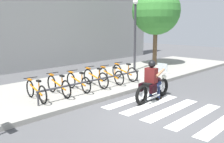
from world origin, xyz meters
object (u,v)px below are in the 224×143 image
at_px(bicycle_0, 36,91).
at_px(street_lamp, 135,29).
at_px(bicycle_1, 59,86).
at_px(bicycle_2, 78,82).
at_px(bicycle_3, 95,78).
at_px(bike_rack, 97,80).
at_px(rider, 152,77).
at_px(tree_near_rack, 156,11).
at_px(motorcycle, 153,87).
at_px(bicycle_4, 111,75).
at_px(bicycle_5, 124,72).

relative_size(bicycle_0, street_lamp, 0.41).
xyz_separation_m(bicycle_1, bicycle_2, (0.89, 0.00, -0.01)).
height_order(bicycle_3, bike_rack, bicycle_3).
bearing_deg(bicycle_0, bike_rack, -13.93).
bearing_deg(bicycle_1, bicycle_2, 0.03).
height_order(rider, bicycle_1, rider).
xyz_separation_m(bicycle_2, tree_near_rack, (7.45, 1.65, 2.97)).
bearing_deg(motorcycle, rider, -178.13).
relative_size(bicycle_1, bike_rack, 0.34).
height_order(bicycle_3, bicycle_4, bicycle_3).
bearing_deg(rider, street_lamp, 45.95).
height_order(rider, bicycle_0, rider).
xyz_separation_m(rider, tree_near_rack, (6.10, 4.12, 2.63)).
bearing_deg(bicycle_0, street_lamp, 10.47).
distance_m(bicycle_5, street_lamp, 3.22).
height_order(bicycle_1, street_lamp, street_lamp).
height_order(bicycle_0, street_lamp, street_lamp).
bearing_deg(bicycle_3, motorcycle, -77.90).
height_order(bicycle_4, street_lamp, street_lamp).
relative_size(bicycle_0, bicycle_2, 0.96).
relative_size(bicycle_2, tree_near_rack, 0.34).
distance_m(bicycle_2, bicycle_4, 1.79).
height_order(bike_rack, tree_near_rack, tree_near_rack).
height_order(motorcycle, bicycle_3, motorcycle).
bearing_deg(bicycle_2, tree_near_rack, 12.47).
distance_m(bicycle_1, bicycle_3, 1.79).
distance_m(bicycle_1, bicycle_5, 3.58).
distance_m(motorcycle, street_lamp, 5.49).
relative_size(bicycle_5, street_lamp, 0.42).
xyz_separation_m(rider, street_lamp, (3.60, 3.72, 1.60)).
distance_m(bicycle_0, tree_near_rack, 9.84).
height_order(rider, street_lamp, street_lamp).
height_order(rider, bicycle_4, rider).
distance_m(motorcycle, rider, 0.38).
relative_size(motorcycle, bike_rack, 0.42).
height_order(bicycle_5, street_lamp, street_lamp).
xyz_separation_m(bicycle_1, bicycle_5, (3.58, -0.00, 0.00)).
height_order(bicycle_4, bicycle_5, bicycle_5).
xyz_separation_m(rider, bicycle_2, (-1.35, 2.48, -0.34)).
bearing_deg(bicycle_0, bicycle_5, -0.01).
xyz_separation_m(bike_rack, tree_near_rack, (7.00, 2.20, 2.89)).
distance_m(motorcycle, bicycle_2, 2.86).
bearing_deg(rider, motorcycle, 1.87).
relative_size(rider, street_lamp, 0.37).
height_order(bicycle_0, bicycle_5, bicycle_5).
xyz_separation_m(motorcycle, bicycle_0, (-3.21, 2.48, 0.02)).
relative_size(motorcycle, tree_near_rack, 0.43).
relative_size(bicycle_1, bicycle_2, 1.03).
distance_m(bicycle_0, bicycle_5, 4.47).
relative_size(motorcycle, bicycle_2, 1.28).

